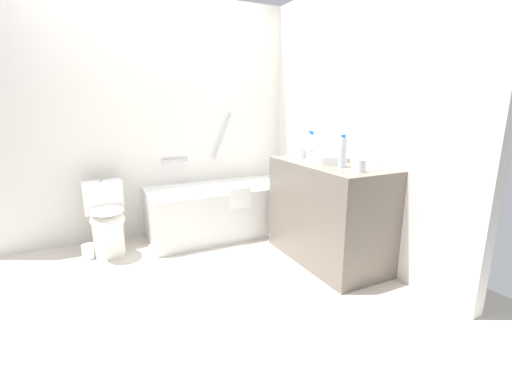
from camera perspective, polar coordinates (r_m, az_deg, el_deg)
ground_plane at (r=3.00m, az=-10.06°, el=-13.30°), size 3.91×3.91×0.00m
wall_back_tiled at (r=3.86m, az=-16.15°, el=11.08°), size 3.31×0.10×2.40m
wall_right_mirror at (r=3.39m, az=14.58°, el=10.81°), size 0.10×2.75×2.40m
bathtub at (r=3.81m, az=-4.88°, el=-2.51°), size 1.60×0.69×1.25m
toilet at (r=3.54m, az=-22.78°, el=-4.04°), size 0.35×0.54×0.67m
vanity_counter at (r=3.17m, az=11.41°, el=-3.24°), size 0.56×1.12×0.87m
sink_basin at (r=3.08m, az=11.13°, el=5.25°), size 0.30×0.30×0.07m
sink_faucet at (r=3.19m, az=13.72°, el=5.33°), size 0.10×0.15×0.07m
water_bottle_0 at (r=3.32m, az=8.67°, el=7.43°), size 0.07×0.07×0.25m
water_bottle_1 at (r=2.89m, az=13.69°, el=6.25°), size 0.06×0.06×0.25m
water_bottle_2 at (r=3.23m, az=8.85°, el=7.20°), size 0.06×0.06×0.24m
drinking_glass_0 at (r=2.73m, az=16.43°, el=4.02°), size 0.07×0.07×0.09m
drinking_glass_1 at (r=2.85m, az=15.80°, el=4.45°), size 0.07×0.07×0.09m
drinking_glass_2 at (r=3.38m, az=7.43°, el=6.25°), size 0.07×0.07×0.08m
toilet_paper_roll at (r=3.59m, az=-25.22°, el=-8.63°), size 0.11×0.11×0.13m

